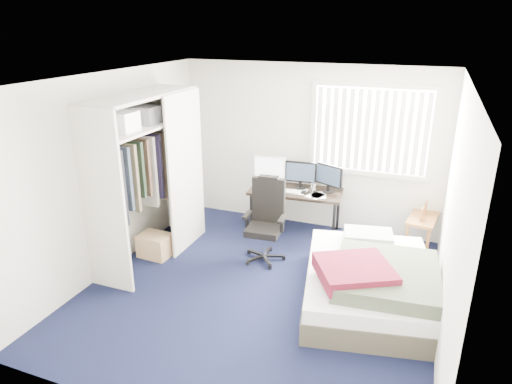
{
  "coord_description": "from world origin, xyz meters",
  "views": [
    {
      "loc": [
        1.67,
        -4.47,
        3.04
      ],
      "look_at": [
        -0.21,
        0.4,
        1.09
      ],
      "focal_mm": 32.0,
      "sensor_mm": 36.0,
      "label": 1
    }
  ],
  "objects_px": {
    "nightstand": "(423,220)",
    "bed": "(371,281)",
    "office_chair": "(266,228)",
    "desk": "(296,187)"
  },
  "relations": [
    {
      "from": "desk",
      "to": "office_chair",
      "type": "xyz_separation_m",
      "value": [
        -0.14,
        -0.97,
        -0.28
      ]
    },
    {
      "from": "nightstand",
      "to": "bed",
      "type": "distance_m",
      "value": 1.72
    },
    {
      "from": "desk",
      "to": "office_chair",
      "type": "distance_m",
      "value": 1.02
    },
    {
      "from": "desk",
      "to": "office_chair",
      "type": "bearing_deg",
      "value": -97.98
    },
    {
      "from": "desk",
      "to": "bed",
      "type": "bearing_deg",
      "value": -48.94
    },
    {
      "from": "office_chair",
      "to": "nightstand",
      "type": "height_order",
      "value": "office_chair"
    },
    {
      "from": "office_chair",
      "to": "desk",
      "type": "bearing_deg",
      "value": 82.02
    },
    {
      "from": "office_chair",
      "to": "nightstand",
      "type": "distance_m",
      "value": 2.24
    },
    {
      "from": "nightstand",
      "to": "office_chair",
      "type": "bearing_deg",
      "value": -151.73
    },
    {
      "from": "desk",
      "to": "bed",
      "type": "xyz_separation_m",
      "value": [
        1.35,
        -1.55,
        -0.44
      ]
    }
  ]
}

